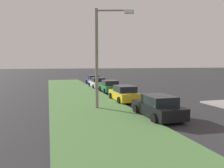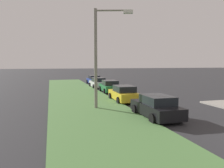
{
  "view_description": "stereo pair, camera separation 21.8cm",
  "coord_description": "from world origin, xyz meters",
  "px_view_note": "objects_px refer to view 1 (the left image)",
  "views": [
    {
      "loc": [
        -6.25,
        10.04,
        3.47
      ],
      "look_at": [
        17.4,
        3.13,
        1.16
      ],
      "focal_mm": 35.02,
      "sensor_mm": 36.0,
      "label": 1
    },
    {
      "loc": [
        -6.31,
        9.83,
        3.47
      ],
      "look_at": [
        17.4,
        3.13,
        1.16
      ],
      "focal_mm": 35.02,
      "sensor_mm": 36.0,
      "label": 2
    }
  ],
  "objects_px": {
    "parked_car_green": "(110,87)",
    "parked_car_blue": "(93,80)",
    "parked_car_yellow": "(124,94)",
    "parked_car_black": "(158,107)",
    "streetlight": "(101,51)",
    "parked_car_white": "(98,83)"
  },
  "relations": [
    {
      "from": "parked_car_green",
      "to": "parked_car_yellow",
      "type": "bearing_deg",
      "value": 178.33
    },
    {
      "from": "parked_car_yellow",
      "to": "parked_car_green",
      "type": "relative_size",
      "value": 0.99
    },
    {
      "from": "parked_car_green",
      "to": "streetlight",
      "type": "xyz_separation_m",
      "value": [
        -9.22,
        3.24,
        3.67
      ]
    },
    {
      "from": "parked_car_green",
      "to": "parked_car_blue",
      "type": "bearing_deg",
      "value": 0.74
    },
    {
      "from": "parked_car_black",
      "to": "parked_car_blue",
      "type": "relative_size",
      "value": 0.99
    },
    {
      "from": "parked_car_green",
      "to": "parked_car_blue",
      "type": "relative_size",
      "value": 1.01
    },
    {
      "from": "parked_car_blue",
      "to": "streetlight",
      "type": "xyz_separation_m",
      "value": [
        -20.5,
        3.5,
        3.67
      ]
    },
    {
      "from": "parked_car_black",
      "to": "streetlight",
      "type": "height_order",
      "value": "streetlight"
    },
    {
      "from": "parked_car_black",
      "to": "streetlight",
      "type": "relative_size",
      "value": 0.58
    },
    {
      "from": "parked_car_green",
      "to": "parked_car_blue",
      "type": "distance_m",
      "value": 11.29
    },
    {
      "from": "parked_car_green",
      "to": "parked_car_white",
      "type": "xyz_separation_m",
      "value": [
        5.31,
        0.31,
        0.0
      ]
    },
    {
      "from": "parked_car_white",
      "to": "parked_car_blue",
      "type": "xyz_separation_m",
      "value": [
        5.97,
        -0.57,
        0.0
      ]
    },
    {
      "from": "parked_car_black",
      "to": "parked_car_yellow",
      "type": "bearing_deg",
      "value": -0.42
    },
    {
      "from": "parked_car_yellow",
      "to": "streetlight",
      "type": "relative_size",
      "value": 0.58
    },
    {
      "from": "parked_car_black",
      "to": "parked_car_white",
      "type": "xyz_separation_m",
      "value": [
        18.13,
        -0.11,
        0.0
      ]
    },
    {
      "from": "parked_car_white",
      "to": "streetlight",
      "type": "xyz_separation_m",
      "value": [
        -14.53,
        2.93,
        3.67
      ]
    },
    {
      "from": "parked_car_yellow",
      "to": "parked_car_green",
      "type": "bearing_deg",
      "value": -3.16
    },
    {
      "from": "parked_car_black",
      "to": "parked_car_green",
      "type": "height_order",
      "value": "same"
    },
    {
      "from": "parked_car_black",
      "to": "parked_car_green",
      "type": "bearing_deg",
      "value": -2.36
    },
    {
      "from": "parked_car_black",
      "to": "parked_car_blue",
      "type": "distance_m",
      "value": 24.11
    },
    {
      "from": "parked_car_black",
      "to": "parked_car_yellow",
      "type": "xyz_separation_m",
      "value": [
        6.37,
        0.01,
        0.0
      ]
    },
    {
      "from": "parked_car_yellow",
      "to": "parked_car_black",
      "type": "bearing_deg",
      "value": -179.31
    }
  ]
}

